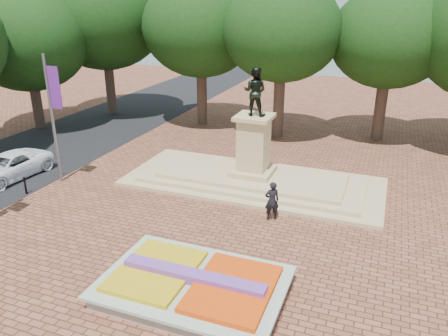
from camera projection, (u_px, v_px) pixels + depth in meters
name	position (u px, v px, depth m)	size (l,w,h in m)	color
ground	(192.00, 259.00, 17.32)	(90.00, 90.00, 0.00)	brown
asphalt_street	(4.00, 166.00, 26.67)	(9.00, 90.00, 0.02)	black
flower_bed	(194.00, 285.00, 15.11)	(6.30, 4.30, 0.91)	gray
monument	(253.00, 169.00, 23.95)	(14.00, 6.00, 6.40)	tan
tree_row_back	(332.00, 44.00, 29.72)	(44.80, 8.80, 10.43)	#3B2820
van	(8.00, 167.00, 24.68)	(2.36, 5.13, 1.43)	white
pedestrian	(272.00, 201.00, 20.06)	(0.69, 0.45, 1.88)	black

